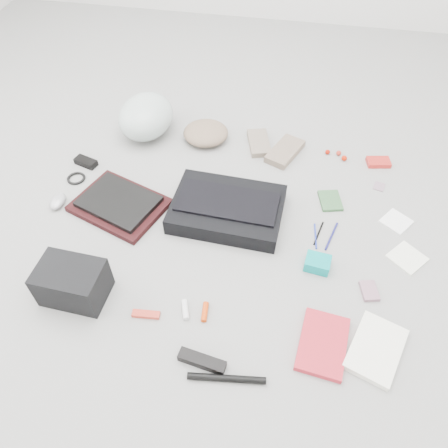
% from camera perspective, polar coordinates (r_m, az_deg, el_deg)
% --- Properties ---
extents(ground_plane, '(4.00, 4.00, 0.00)m').
position_cam_1_polar(ground_plane, '(1.79, 0.00, -1.05)').
color(ground_plane, gray).
extents(messenger_bag, '(0.47, 0.34, 0.08)m').
position_cam_1_polar(messenger_bag, '(1.83, 0.44, 1.96)').
color(messenger_bag, black).
rests_on(messenger_bag, ground_plane).
extents(bag_flap, '(0.42, 0.21, 0.01)m').
position_cam_1_polar(bag_flap, '(1.79, 0.44, 2.91)').
color(bag_flap, black).
rests_on(bag_flap, messenger_bag).
extents(laptop_sleeve, '(0.44, 0.39, 0.03)m').
position_cam_1_polar(laptop_sleeve, '(1.93, -13.47, 2.41)').
color(laptop_sleeve, black).
rests_on(laptop_sleeve, ground_plane).
extents(laptop, '(0.37, 0.32, 0.02)m').
position_cam_1_polar(laptop, '(1.91, -13.59, 2.88)').
color(laptop, black).
rests_on(laptop, laptop_sleeve).
extents(bike_helmet, '(0.29, 0.34, 0.19)m').
position_cam_1_polar(bike_helmet, '(2.26, -10.16, 13.67)').
color(bike_helmet, silver).
rests_on(bike_helmet, ground_plane).
extents(beanie, '(0.26, 0.25, 0.08)m').
position_cam_1_polar(beanie, '(2.21, -2.40, 11.80)').
color(beanie, '#836A55').
rests_on(beanie, ground_plane).
extents(mitten_left, '(0.14, 0.21, 0.03)m').
position_cam_1_polar(mitten_left, '(2.19, 4.59, 10.51)').
color(mitten_left, gray).
rests_on(mitten_left, ground_plane).
extents(mitten_right, '(0.19, 0.24, 0.03)m').
position_cam_1_polar(mitten_right, '(2.15, 7.96, 9.37)').
color(mitten_right, '#806C5B').
rests_on(mitten_right, ground_plane).
extents(power_brick, '(0.12, 0.08, 0.03)m').
position_cam_1_polar(power_brick, '(2.18, -17.59, 7.72)').
color(power_brick, black).
rests_on(power_brick, ground_plane).
extents(cable_coil, '(0.10, 0.10, 0.01)m').
position_cam_1_polar(cable_coil, '(2.12, -18.75, 5.67)').
color(cable_coil, black).
rests_on(cable_coil, ground_plane).
extents(mouse, '(0.06, 0.10, 0.04)m').
position_cam_1_polar(mouse, '(2.02, -20.90, 2.81)').
color(mouse, '#9D9EA2').
rests_on(mouse, ground_plane).
extents(camera_bag, '(0.24, 0.17, 0.15)m').
position_cam_1_polar(camera_bag, '(1.65, -19.17, -7.23)').
color(camera_bag, black).
rests_on(camera_bag, ground_plane).
extents(multitool, '(0.10, 0.04, 0.02)m').
position_cam_1_polar(multitool, '(1.59, -10.15, -11.53)').
color(multitool, red).
rests_on(multitool, ground_plane).
extents(toiletry_tube_white, '(0.05, 0.08, 0.02)m').
position_cam_1_polar(toiletry_tube_white, '(1.58, -5.08, -11.08)').
color(toiletry_tube_white, silver).
rests_on(toiletry_tube_white, ground_plane).
extents(toiletry_tube_orange, '(0.03, 0.07, 0.02)m').
position_cam_1_polar(toiletry_tube_orange, '(1.57, -2.51, -11.40)').
color(toiletry_tube_orange, '#CE3B09').
rests_on(toiletry_tube_orange, ground_plane).
extents(u_lock, '(0.16, 0.06, 0.03)m').
position_cam_1_polar(u_lock, '(1.48, -2.88, -17.45)').
color(u_lock, black).
rests_on(u_lock, ground_plane).
extents(bike_pump, '(0.25, 0.05, 0.02)m').
position_cam_1_polar(bike_pump, '(1.46, 0.34, -19.51)').
color(bike_pump, black).
rests_on(bike_pump, ground_plane).
extents(book_red, '(0.18, 0.25, 0.02)m').
position_cam_1_polar(book_red, '(1.55, 12.78, -15.00)').
color(book_red, red).
rests_on(book_red, ground_plane).
extents(book_white, '(0.22, 0.27, 0.02)m').
position_cam_1_polar(book_white, '(1.58, 19.22, -15.15)').
color(book_white, white).
rests_on(book_white, ground_plane).
extents(notepad, '(0.12, 0.14, 0.01)m').
position_cam_1_polar(notepad, '(1.96, 13.71, 2.98)').
color(notepad, '#315A34').
rests_on(notepad, ground_plane).
extents(pen_blue, '(0.02, 0.13, 0.01)m').
position_cam_1_polar(pen_blue, '(1.81, 11.86, -1.55)').
color(pen_blue, '#2132A0').
rests_on(pen_blue, ground_plane).
extents(pen_black, '(0.04, 0.13, 0.01)m').
position_cam_1_polar(pen_black, '(1.82, 12.25, -1.19)').
color(pen_black, black).
rests_on(pen_black, ground_plane).
extents(pen_navy, '(0.05, 0.15, 0.01)m').
position_cam_1_polar(pen_navy, '(1.83, 13.86, -1.55)').
color(pen_navy, navy).
rests_on(pen_navy, ground_plane).
extents(accordion_wallet, '(0.10, 0.09, 0.05)m').
position_cam_1_polar(accordion_wallet, '(1.70, 12.11, -5.04)').
color(accordion_wallet, '#039A99').
rests_on(accordion_wallet, ground_plane).
extents(card_deck, '(0.08, 0.09, 0.02)m').
position_cam_1_polar(card_deck, '(1.70, 18.44, -8.29)').
color(card_deck, gray).
rests_on(card_deck, ground_plane).
extents(napkin_top, '(0.15, 0.15, 0.01)m').
position_cam_1_polar(napkin_top, '(1.96, 21.58, 0.32)').
color(napkin_top, white).
rests_on(napkin_top, ground_plane).
extents(napkin_bottom, '(0.17, 0.17, 0.01)m').
position_cam_1_polar(napkin_bottom, '(1.85, 22.80, -4.07)').
color(napkin_bottom, white).
rests_on(napkin_bottom, ground_plane).
extents(lollipop_a, '(0.03, 0.03, 0.02)m').
position_cam_1_polar(lollipop_a, '(2.20, 13.38, 9.14)').
color(lollipop_a, '#A51002').
rests_on(lollipop_a, ground_plane).
extents(lollipop_b, '(0.03, 0.03, 0.02)m').
position_cam_1_polar(lollipop_b, '(2.20, 14.76, 8.96)').
color(lollipop_b, '#B2291B').
rests_on(lollipop_b, ground_plane).
extents(lollipop_c, '(0.03, 0.03, 0.03)m').
position_cam_1_polar(lollipop_c, '(2.18, 15.43, 8.28)').
color(lollipop_c, red).
rests_on(lollipop_c, ground_plane).
extents(altoids_tin, '(0.12, 0.09, 0.02)m').
position_cam_1_polar(altoids_tin, '(2.21, 19.52, 7.62)').
color(altoids_tin, red).
rests_on(altoids_tin, ground_plane).
extents(stamp_sheet, '(0.06, 0.07, 0.00)m').
position_cam_1_polar(stamp_sheet, '(2.09, 19.60, 4.64)').
color(stamp_sheet, gray).
rests_on(stamp_sheet, ground_plane).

